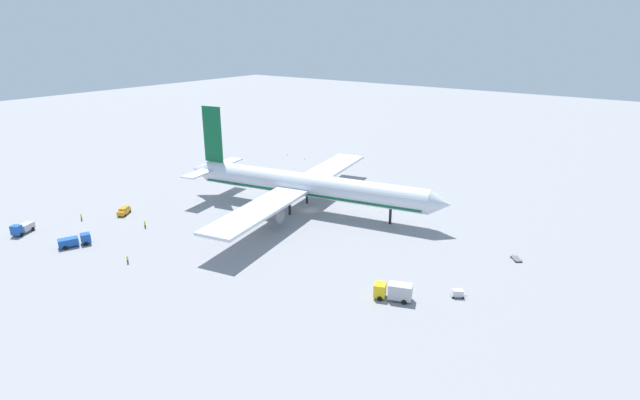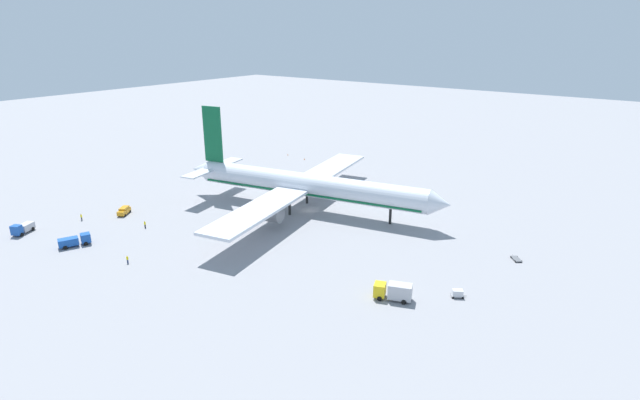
# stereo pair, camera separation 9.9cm
# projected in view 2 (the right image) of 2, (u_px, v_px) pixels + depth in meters

# --- Properties ---
(ground_plane) EXTENTS (600.00, 600.00, 0.00)m
(ground_plane) POSITION_uv_depth(u_px,v_px,m) (309.00, 210.00, 136.25)
(ground_plane) COLOR gray
(airliner) EXTENTS (76.32, 77.23, 26.28)m
(airliner) POSITION_uv_depth(u_px,v_px,m) (304.00, 185.00, 134.48)
(airliner) COLOR silver
(airliner) RESTS_ON ground
(service_truck_0) EXTENTS (7.26, 4.63, 3.23)m
(service_truck_0) POSITION_uv_depth(u_px,v_px,m) (394.00, 291.00, 91.04)
(service_truck_0) COLOR yellow
(service_truck_0) RESTS_ON ground
(service_truck_1) EXTENTS (4.56, 7.03, 2.50)m
(service_truck_1) POSITION_uv_depth(u_px,v_px,m) (75.00, 240.00, 113.75)
(service_truck_1) COLOR #194CA5
(service_truck_1) RESTS_ON ground
(service_truck_2) EXTENTS (4.32, 6.03, 2.76)m
(service_truck_2) POSITION_uv_depth(u_px,v_px,m) (22.00, 228.00, 120.64)
(service_truck_2) COLOR #194CA5
(service_truck_2) RESTS_ON ground
(service_van) EXTENTS (4.04, 4.94, 1.97)m
(service_van) POSITION_uv_depth(u_px,v_px,m) (124.00, 211.00, 133.14)
(service_van) COLOR orange
(service_van) RESTS_ON ground
(baggage_cart_0) EXTENTS (2.81, 2.41, 1.46)m
(baggage_cart_0) POSITION_uv_depth(u_px,v_px,m) (458.00, 293.00, 92.19)
(baggage_cart_0) COLOR gray
(baggage_cart_0) RESTS_ON ground
(baggage_cart_1) EXTENTS (2.89, 3.11, 0.40)m
(baggage_cart_1) POSITION_uv_depth(u_px,v_px,m) (516.00, 259.00, 107.11)
(baggage_cart_1) COLOR #595B60
(baggage_cart_1) RESTS_ON ground
(ground_worker_0) EXTENTS (0.56, 0.56, 1.75)m
(ground_worker_0) POSITION_uv_depth(u_px,v_px,m) (127.00, 259.00, 105.42)
(ground_worker_0) COLOR navy
(ground_worker_0) RESTS_ON ground
(ground_worker_1) EXTENTS (0.50, 0.50, 1.77)m
(ground_worker_1) POSITION_uv_depth(u_px,v_px,m) (81.00, 217.00, 128.98)
(ground_worker_1) COLOR #3F3F47
(ground_worker_1) RESTS_ON ground
(ground_worker_2) EXTENTS (0.51, 0.51, 1.79)m
(ground_worker_2) POSITION_uv_depth(u_px,v_px,m) (145.00, 224.00, 124.11)
(ground_worker_2) COLOR black
(ground_worker_2) RESTS_ON ground
(traffic_cone_0) EXTENTS (0.36, 0.36, 0.55)m
(traffic_cone_0) POSITION_uv_depth(u_px,v_px,m) (305.00, 159.00, 188.61)
(traffic_cone_0) COLOR orange
(traffic_cone_0) RESTS_ON ground
(traffic_cone_1) EXTENTS (0.36, 0.36, 0.55)m
(traffic_cone_1) POSITION_uv_depth(u_px,v_px,m) (288.00, 155.00, 195.24)
(traffic_cone_1) COLOR orange
(traffic_cone_1) RESTS_ON ground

